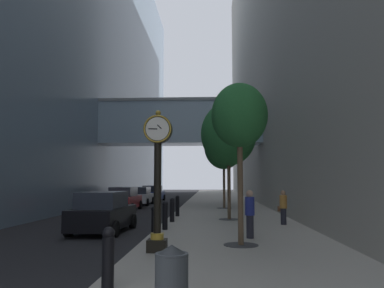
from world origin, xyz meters
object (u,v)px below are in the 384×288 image
bollard_fourth (165,215)px  bollard_fifth (172,209)px  car_blue_trailing (153,194)px  bollard_third (155,222)px  street_tree_near (239,117)px  pedestrian_by_clock (250,213)px  bollard_sixth (177,205)px  street_tree_mid_near (229,134)px  car_red_near (124,199)px  trash_bin (172,278)px  car_black_mid (103,213)px  pedestrian_walking (283,207)px  street_clock (158,173)px  street_tree_mid_far (224,147)px  car_white_far (140,196)px  bollard_nearest (108,257)px

bollard_fourth → bollard_fifth: same height
bollard_fourth → car_blue_trailing: (-4.08, 23.38, 0.03)m
bollard_third → bollard_fifth: (0.00, 5.90, 0.00)m
bollard_third → street_tree_near: bearing=-14.4°
bollard_fifth → pedestrian_by_clock: pedestrian_by_clock is taller
bollard_sixth → street_tree_mid_near: size_ratio=0.19×
bollard_fifth → car_red_near: car_red_near is taller
bollard_sixth → trash_bin: 15.97m
bollard_fourth → pedestrian_by_clock: pedestrian_by_clock is taller
car_black_mid → street_tree_mid_near: bearing=37.6°
bollard_fourth → car_red_near: (-4.28, 11.17, 0.06)m
bollard_fifth → car_red_near: bearing=117.5°
pedestrian_walking → car_blue_trailing: bearing=113.6°
street_clock → street_tree_mid_near: 9.75m
street_tree_mid_far → trash_bin: 22.60m
bollard_fourth → pedestrian_by_clock: 3.97m
bollard_third → street_tree_mid_near: size_ratio=0.19×
bollard_fourth → bollard_fifth: (0.00, 2.95, 0.00)m
bollard_fourth → car_white_far: 18.19m
trash_bin → car_black_mid: 10.78m
car_red_near → car_black_mid: (1.66, -11.15, 0.00)m
bollard_third → bollard_sixth: bearing=90.0°
bollard_nearest → bollard_fifth: (0.00, 11.81, 0.00)m
street_clock → car_red_near: bearing=106.1°
car_black_mid → bollard_sixth: bearing=66.0°
pedestrian_by_clock → car_white_far: 21.27m
car_black_mid → car_blue_trailing: 23.41m
street_tree_mid_far → pedestrian_walking: street_tree_mid_far is taller
street_clock → bollard_sixth: bearing=91.9°
street_tree_mid_near → car_red_near: (-7.15, 6.92, -3.80)m
pedestrian_by_clock → car_white_far: bearing=111.1°
bollard_nearest → pedestrian_by_clock: 7.45m
bollard_third → trash_bin: bearing=-79.5°
bollard_third → street_tree_mid_far: 15.88m
bollard_sixth → bollard_fifth: bearing=-90.0°
bollard_nearest → trash_bin: bollard_nearest is taller
street_tree_near → car_blue_trailing: bearing=104.4°
car_blue_trailing → car_white_far: bearing=-92.6°
street_clock → bollard_sixth: 10.94m
street_tree_mid_far → car_red_near: bearing=-171.9°
pedestrian_by_clock → car_blue_trailing: bearing=106.1°
bollard_sixth → street_clock: bearing=-88.1°
bollard_fourth → street_tree_mid_near: (2.86, 4.25, 3.87)m
street_tree_mid_far → pedestrian_by_clock: bearing=-88.3°
bollard_fourth → pedestrian_by_clock: bearing=-33.5°
car_red_near → car_blue_trailing: 12.22m
car_black_mid → car_white_far: (-1.72, 17.64, -0.05)m
pedestrian_walking → bollard_fourth: bearing=-158.7°
bollard_fifth → trash_bin: bollard_fifth is taller
street_tree_mid_far → pedestrian_by_clock: street_tree_mid_far is taller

